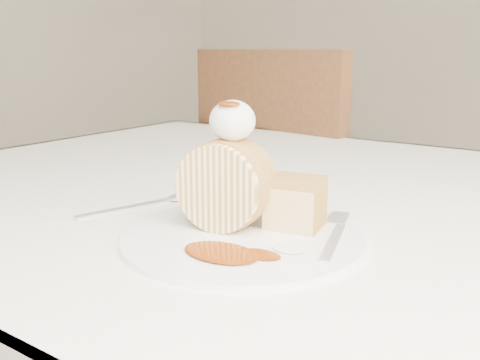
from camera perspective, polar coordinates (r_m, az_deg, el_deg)
The scene contains 10 objects.
table at distance 0.72m, azimuth 12.01°, elevation -8.98°, with size 1.40×0.90×0.75m.
chair_far at distance 1.43m, azimuth 5.64°, elevation -2.63°, with size 0.51×0.51×0.93m.
plate at distance 0.53m, azimuth 0.27°, elevation -6.08°, with size 0.24×0.24×0.01m, color white.
roulade_slice at distance 0.54m, azimuth -1.56°, elevation -0.52°, with size 0.09×0.09×0.05m, color #FFE9B1.
cake_chunk at distance 0.55m, azimuth 5.93°, elevation -2.76°, with size 0.05×0.05×0.04m, color #B28543.
whipped_cream at distance 0.53m, azimuth -0.82°, elevation 6.35°, with size 0.05×0.05×0.04m, color white.
caramel_drizzle at distance 0.52m, azimuth -1.20°, elevation 8.70°, with size 0.02×0.02×0.01m, color #712704.
caramel_pool at distance 0.48m, azimuth -2.06°, elevation -7.70°, with size 0.07×0.05×0.00m, color #712704, non-canonical shape.
fork at distance 0.51m, azimuth 9.92°, elevation -6.56°, with size 0.02×0.14×0.00m, color silver.
spoon at distance 0.64m, azimuth -12.23°, elevation -3.02°, with size 0.02×0.15×0.00m, color silver.
Camera 1 is at (0.25, -0.42, 0.93)m, focal length 40.00 mm.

